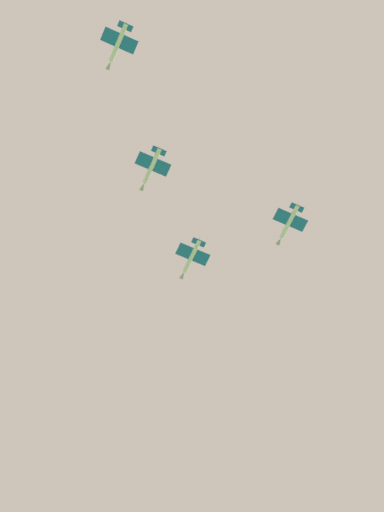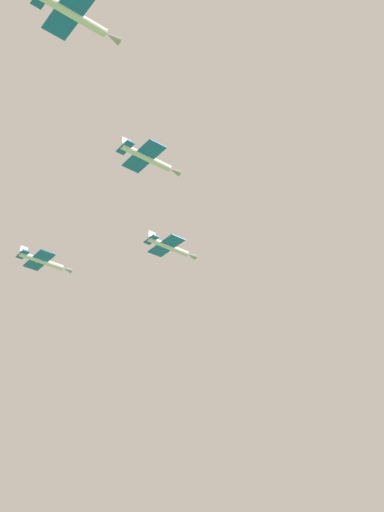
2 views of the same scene
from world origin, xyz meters
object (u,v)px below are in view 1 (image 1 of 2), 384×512
(jet_lead, at_px, (192,257))
(jet_port_inner, at_px, (152,167))
(jet_starboard_inner, at_px, (289,222))
(jet_port_outer, at_px, (118,44))

(jet_lead, xyz_separation_m, jet_port_inner, (21.70, 11.47, -1.11))
(jet_lead, height_order, jet_starboard_inner, jet_starboard_inner)
(jet_port_inner, bearing_deg, jet_starboard_inner, 0.00)
(jet_lead, relative_size, jet_port_outer, 1.00)
(jet_lead, relative_size, jet_port_inner, 1.00)
(jet_lead, relative_size, jet_starboard_inner, 1.00)
(jet_starboard_inner, bearing_deg, jet_port_inner, 180.00)
(jet_lead, distance_m, jet_port_outer, 52.88)
(jet_port_inner, height_order, jet_port_outer, jet_port_outer)
(jet_lead, height_order, jet_port_inner, jet_lead)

